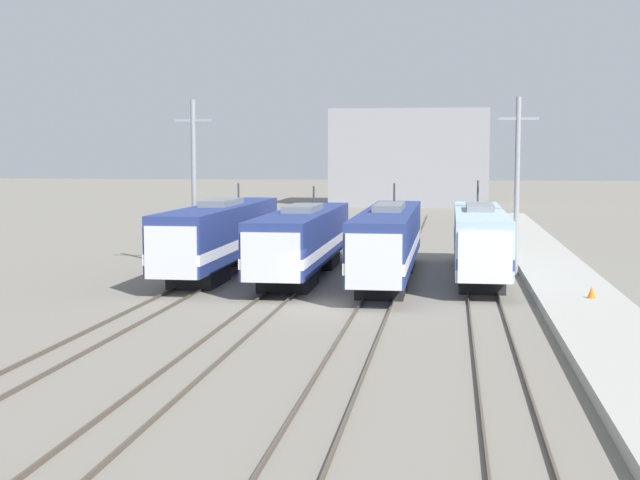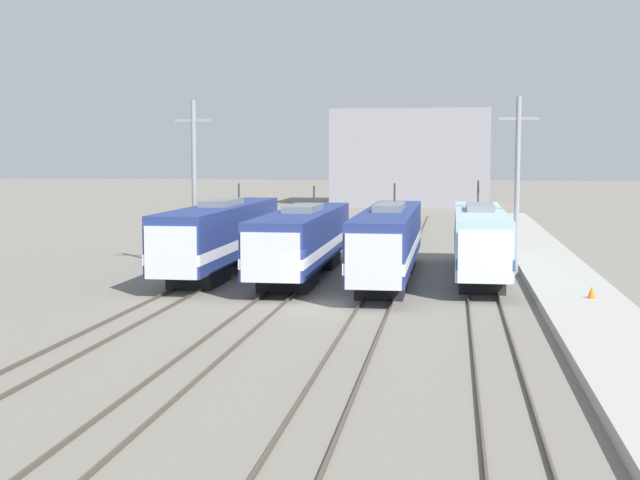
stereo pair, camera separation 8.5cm
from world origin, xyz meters
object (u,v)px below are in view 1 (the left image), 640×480
locomotive_center_left (301,240)px  locomotive_center_right (388,242)px  catenary_tower_left (194,182)px  traffic_cone (592,292)px  locomotive_far_left (220,236)px  locomotive_far_right (479,240)px  catenary_tower_right (517,183)px

locomotive_center_left → locomotive_center_right: (4.94, -0.92, 0.08)m
locomotive_center_right → catenary_tower_left: size_ratio=1.94×
locomotive_center_right → traffic_cone: bearing=-35.8°
locomotive_far_left → catenary_tower_left: catenary_tower_left is taller
locomotive_far_left → locomotive_far_right: 14.81m
locomotive_center_left → locomotive_center_right: 5.02m
locomotive_center_left → catenary_tower_left: bearing=161.0°
locomotive_center_left → locomotive_center_right: bearing=-10.6°
locomotive_center_left → traffic_cone: bearing=-28.4°
locomotive_far_right → locomotive_far_left: bearing=-178.6°
locomotive_center_right → traffic_cone: (9.68, -6.98, -1.46)m
locomotive_center_right → locomotive_far_left: bearing=170.2°
locomotive_center_left → locomotive_center_right: locomotive_center_right is taller
catenary_tower_left → traffic_cone: (21.51, -10.28, -4.58)m
locomotive_center_left → catenary_tower_left: size_ratio=1.82×
catenary_tower_right → traffic_cone: (2.67, -10.28, -4.58)m
locomotive_far_left → catenary_tower_right: size_ratio=1.90×
locomotive_center_right → catenary_tower_right: (7.01, 3.30, 3.12)m
locomotive_far_left → locomotive_center_right: size_ratio=0.98×
locomotive_far_right → traffic_cone: bearing=-62.4°
locomotive_far_right → locomotive_center_left: bearing=-173.3°
locomotive_far_left → catenary_tower_left: size_ratio=1.90×
locomotive_center_left → locomotive_center_right: size_ratio=0.94×
locomotive_far_left → locomotive_far_right: bearing=1.4°
locomotive_far_left → catenary_tower_right: bearing=5.4°
locomotive_far_left → catenary_tower_left: 3.99m
locomotive_center_left → locomotive_far_right: size_ratio=1.01×
locomotive_far_left → catenary_tower_right: catenary_tower_right is taller
catenary_tower_left → catenary_tower_right: bearing=0.0°
catenary_tower_right → traffic_cone: bearing=-75.4°
locomotive_center_left → traffic_cone: 16.67m
locomotive_far_left → locomotive_center_right: bearing=-9.8°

